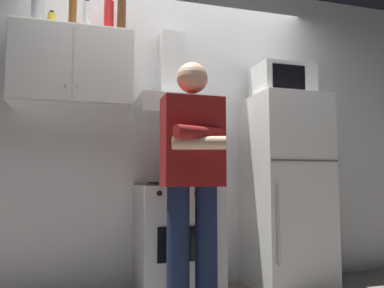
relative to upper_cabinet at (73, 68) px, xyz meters
name	(u,v)px	position (x,y,z in m)	size (l,w,h in m)	color
back_wall_tiled	(173,128)	(0.85, 0.23, -0.40)	(4.80, 0.10, 2.70)	white
upper_cabinet	(73,68)	(0.00, 0.00, 0.00)	(0.90, 0.37, 0.60)	white
stove_oven	(177,240)	(0.80, -0.13, -1.32)	(0.60, 0.62, 0.87)	silver
range_hood	(174,94)	(0.80, 0.00, -0.15)	(0.60, 0.44, 0.75)	white
refrigerator	(286,191)	(1.75, -0.12, -0.95)	(0.60, 0.62, 1.60)	white
microwave	(282,82)	(1.75, -0.11, -0.01)	(0.48, 0.37, 0.28)	silver
person_standing	(193,178)	(0.75, -0.73, -0.85)	(0.38, 0.33, 1.64)	#192342
cooking_pot	(197,174)	(0.93, -0.24, -0.81)	(0.31, 0.21, 0.13)	#B7BABF
bottle_canister_steel	(38,13)	(-0.27, 0.01, 0.41)	(0.10, 0.10, 0.24)	#B2B5BA
bottle_beer_brown	(73,14)	(-0.01, -0.01, 0.43)	(0.06, 0.06, 0.28)	brown
bottle_soda_red	(109,18)	(0.26, 0.01, 0.44)	(0.08, 0.08, 0.30)	red
bottle_vodka_clear	(87,18)	(0.09, 0.04, 0.43)	(0.07, 0.07, 0.28)	silver
bottle_spice_jar	(52,20)	(-0.17, -0.02, 0.36)	(0.06, 0.06, 0.13)	gold
bottle_rum_dark	(122,16)	(0.36, -0.03, 0.45)	(0.07, 0.07, 0.31)	#47230F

